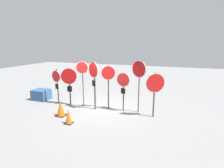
{
  "coord_description": "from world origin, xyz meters",
  "views": [
    {
      "loc": [
        3.55,
        -8.23,
        3.44
      ],
      "look_at": [
        0.59,
        0.0,
        1.43
      ],
      "focal_mm": 28.0,
      "sensor_mm": 36.0,
      "label": 1
    }
  ],
  "objects_px": {
    "stop_sign_0": "(57,80)",
    "storage_crate": "(41,95)",
    "stop_sign_2": "(82,72)",
    "stop_sign_6": "(139,73)",
    "stop_sign_4": "(108,77)",
    "stop_sign_7": "(155,86)",
    "stop_sign_1": "(69,79)",
    "stop_sign_5": "(123,83)",
    "traffic_cone_0": "(69,116)",
    "traffic_cone_1": "(61,109)",
    "stop_sign_3": "(94,77)"
  },
  "relations": [
    {
      "from": "stop_sign_3",
      "to": "traffic_cone_1",
      "type": "distance_m",
      "value": 2.28
    },
    {
      "from": "stop_sign_4",
      "to": "traffic_cone_1",
      "type": "relative_size",
      "value": 3.27
    },
    {
      "from": "stop_sign_0",
      "to": "stop_sign_4",
      "type": "relative_size",
      "value": 0.87
    },
    {
      "from": "stop_sign_2",
      "to": "traffic_cone_0",
      "type": "distance_m",
      "value": 2.69
    },
    {
      "from": "stop_sign_4",
      "to": "traffic_cone_1",
      "type": "bearing_deg",
      "value": -155.14
    },
    {
      "from": "stop_sign_5",
      "to": "traffic_cone_0",
      "type": "height_order",
      "value": "stop_sign_5"
    },
    {
      "from": "stop_sign_6",
      "to": "stop_sign_1",
      "type": "bearing_deg",
      "value": -149.99
    },
    {
      "from": "stop_sign_1",
      "to": "stop_sign_4",
      "type": "height_order",
      "value": "stop_sign_4"
    },
    {
      "from": "storage_crate",
      "to": "stop_sign_1",
      "type": "bearing_deg",
      "value": -4.99
    },
    {
      "from": "stop_sign_0",
      "to": "storage_crate",
      "type": "height_order",
      "value": "stop_sign_0"
    },
    {
      "from": "stop_sign_0",
      "to": "stop_sign_6",
      "type": "bearing_deg",
      "value": 15.51
    },
    {
      "from": "stop_sign_2",
      "to": "traffic_cone_1",
      "type": "bearing_deg",
      "value": -125.34
    },
    {
      "from": "stop_sign_6",
      "to": "traffic_cone_1",
      "type": "distance_m",
      "value": 4.21
    },
    {
      "from": "stop_sign_0",
      "to": "stop_sign_1",
      "type": "height_order",
      "value": "stop_sign_1"
    },
    {
      "from": "stop_sign_0",
      "to": "stop_sign_4",
      "type": "distance_m",
      "value": 3.16
    },
    {
      "from": "stop_sign_1",
      "to": "stop_sign_2",
      "type": "height_order",
      "value": "stop_sign_2"
    },
    {
      "from": "stop_sign_7",
      "to": "traffic_cone_0",
      "type": "distance_m",
      "value": 4.15
    },
    {
      "from": "stop_sign_2",
      "to": "stop_sign_1",
      "type": "bearing_deg",
      "value": 157.76
    },
    {
      "from": "traffic_cone_0",
      "to": "stop_sign_1",
      "type": "bearing_deg",
      "value": 121.28
    },
    {
      "from": "stop_sign_5",
      "to": "traffic_cone_1",
      "type": "height_order",
      "value": "stop_sign_5"
    },
    {
      "from": "stop_sign_0",
      "to": "stop_sign_6",
      "type": "distance_m",
      "value": 4.78
    },
    {
      "from": "stop_sign_2",
      "to": "stop_sign_6",
      "type": "height_order",
      "value": "stop_sign_6"
    },
    {
      "from": "stop_sign_2",
      "to": "traffic_cone_0",
      "type": "bearing_deg",
      "value": -97.37
    },
    {
      "from": "traffic_cone_0",
      "to": "stop_sign_6",
      "type": "bearing_deg",
      "value": 41.58
    },
    {
      "from": "storage_crate",
      "to": "stop_sign_0",
      "type": "bearing_deg",
      "value": -9.48
    },
    {
      "from": "stop_sign_7",
      "to": "stop_sign_1",
      "type": "bearing_deg",
      "value": 150.8
    },
    {
      "from": "stop_sign_0",
      "to": "stop_sign_6",
      "type": "relative_size",
      "value": 0.77
    },
    {
      "from": "stop_sign_4",
      "to": "stop_sign_5",
      "type": "distance_m",
      "value": 0.88
    },
    {
      "from": "stop_sign_0",
      "to": "storage_crate",
      "type": "bearing_deg",
      "value": -176.36
    },
    {
      "from": "stop_sign_7",
      "to": "stop_sign_6",
      "type": "bearing_deg",
      "value": 131.01
    },
    {
      "from": "stop_sign_5",
      "to": "stop_sign_6",
      "type": "xyz_separation_m",
      "value": [
        0.76,
        0.1,
        0.55
      ]
    },
    {
      "from": "stop_sign_1",
      "to": "stop_sign_3",
      "type": "distance_m",
      "value": 1.67
    },
    {
      "from": "stop_sign_3",
      "to": "traffic_cone_1",
      "type": "height_order",
      "value": "stop_sign_3"
    },
    {
      "from": "traffic_cone_0",
      "to": "traffic_cone_1",
      "type": "bearing_deg",
      "value": 144.13
    },
    {
      "from": "stop_sign_2",
      "to": "stop_sign_6",
      "type": "relative_size",
      "value": 0.95
    },
    {
      "from": "storage_crate",
      "to": "stop_sign_3",
      "type": "bearing_deg",
      "value": -5.79
    },
    {
      "from": "stop_sign_2",
      "to": "stop_sign_6",
      "type": "distance_m",
      "value": 3.03
    },
    {
      "from": "traffic_cone_1",
      "to": "storage_crate",
      "type": "bearing_deg",
      "value": 147.3
    },
    {
      "from": "stop_sign_1",
      "to": "storage_crate",
      "type": "xyz_separation_m",
      "value": [
        -2.24,
        0.2,
        -1.18
      ]
    },
    {
      "from": "stop_sign_4",
      "to": "stop_sign_7",
      "type": "bearing_deg",
      "value": -24.63
    },
    {
      "from": "stop_sign_4",
      "to": "storage_crate",
      "type": "relative_size",
      "value": 2.39
    },
    {
      "from": "stop_sign_5",
      "to": "stop_sign_6",
      "type": "distance_m",
      "value": 0.94
    },
    {
      "from": "storage_crate",
      "to": "stop_sign_7",
      "type": "bearing_deg",
      "value": -3.09
    },
    {
      "from": "traffic_cone_0",
      "to": "traffic_cone_1",
      "type": "height_order",
      "value": "traffic_cone_1"
    },
    {
      "from": "stop_sign_3",
      "to": "stop_sign_5",
      "type": "xyz_separation_m",
      "value": [
        1.51,
        0.26,
        -0.29
      ]
    },
    {
      "from": "stop_sign_1",
      "to": "stop_sign_5",
      "type": "relative_size",
      "value": 1.05
    },
    {
      "from": "stop_sign_1",
      "to": "storage_crate",
      "type": "distance_m",
      "value": 2.54
    },
    {
      "from": "stop_sign_1",
      "to": "stop_sign_6",
      "type": "height_order",
      "value": "stop_sign_6"
    },
    {
      "from": "stop_sign_7",
      "to": "storage_crate",
      "type": "height_order",
      "value": "stop_sign_7"
    },
    {
      "from": "stop_sign_7",
      "to": "storage_crate",
      "type": "relative_size",
      "value": 2.19
    }
  ]
}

